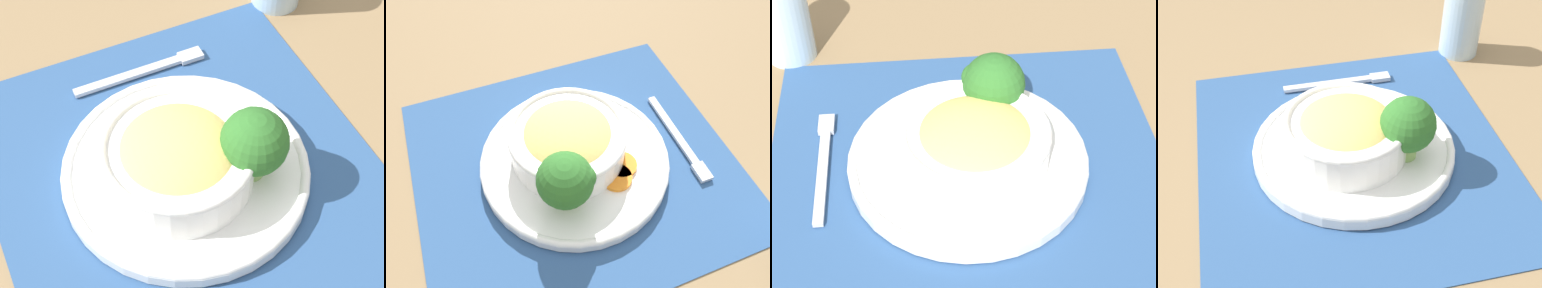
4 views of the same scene
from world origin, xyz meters
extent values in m
plane|color=#8C704C|center=(0.00, 0.00, 0.00)|extent=(4.00, 4.00, 0.00)
cube|color=#2D5184|center=(0.00, 0.00, 0.00)|extent=(0.52, 0.48, 0.00)
cylinder|color=white|center=(0.00, 0.00, 0.01)|extent=(0.29, 0.29, 0.02)
torus|color=white|center=(0.00, 0.00, 0.02)|extent=(0.29, 0.29, 0.01)
cylinder|color=white|center=(0.01, -0.01, 0.05)|extent=(0.17, 0.17, 0.05)
torus|color=white|center=(0.01, -0.01, 0.07)|extent=(0.18, 0.18, 0.01)
ellipsoid|color=#EAC66B|center=(0.01, -0.01, 0.06)|extent=(0.14, 0.14, 0.06)
cylinder|color=#84AD5B|center=(0.04, 0.06, 0.03)|extent=(0.03, 0.03, 0.03)
sphere|color=#2D6B28|center=(0.04, 0.06, 0.08)|extent=(0.08, 0.08, 0.08)
sphere|color=#2D6B28|center=(0.02, 0.07, 0.08)|extent=(0.03, 0.03, 0.03)
sphere|color=#2D6B28|center=(0.06, 0.05, 0.08)|extent=(0.03, 0.03, 0.03)
cylinder|color=orange|center=(-0.04, 0.06, 0.02)|extent=(0.05, 0.05, 0.01)
cylinder|color=orange|center=(-0.06, 0.05, 0.02)|extent=(0.05, 0.05, 0.01)
cylinder|color=silver|center=(-0.21, 0.27, 0.06)|extent=(0.07, 0.07, 0.12)
cylinder|color=silver|center=(-0.21, 0.27, 0.04)|extent=(0.06, 0.06, 0.07)
cube|color=silver|center=(-0.17, 0.03, 0.01)|extent=(0.03, 0.18, 0.01)
cube|color=silver|center=(-0.17, 0.10, 0.01)|extent=(0.02, 0.03, 0.01)
camera|label=1|loc=(0.38, -0.21, 0.62)|focal=60.00mm
camera|label=2|loc=(0.14, 0.30, 0.49)|focal=35.00mm
camera|label=3|loc=(-0.10, -0.53, 0.57)|focal=60.00mm
camera|label=4|loc=(0.55, -0.18, 0.53)|focal=50.00mm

